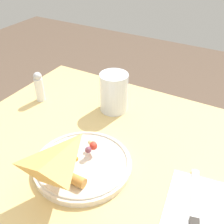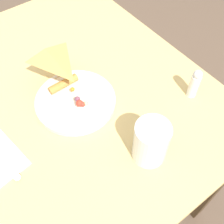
{
  "view_description": "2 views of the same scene",
  "coord_description": "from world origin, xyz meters",
  "px_view_note": "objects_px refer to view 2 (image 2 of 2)",
  "views": [
    {
      "loc": [
        -0.33,
        -0.29,
        1.28
      ],
      "look_at": [
        0.22,
        0.02,
        0.84
      ],
      "focal_mm": 45.0,
      "sensor_mm": 36.0,
      "label": 1
    },
    {
      "loc": [
        0.54,
        -0.21,
        1.44
      ],
      "look_at": [
        0.19,
        0.06,
        0.82
      ],
      "focal_mm": 45.0,
      "sensor_mm": 36.0,
      "label": 2
    }
  ],
  "objects_px": {
    "milk_glass": "(151,142)",
    "salt_shaker": "(195,83)",
    "dining_table": "(65,115)",
    "plate_pizza": "(75,100)"
  },
  "relations": [
    {
      "from": "plate_pizza",
      "to": "salt_shaker",
      "type": "relative_size",
      "value": 2.33
    },
    {
      "from": "dining_table",
      "to": "salt_shaker",
      "type": "bearing_deg",
      "value": 51.88
    },
    {
      "from": "milk_glass",
      "to": "salt_shaker",
      "type": "xyz_separation_m",
      "value": [
        -0.07,
        0.24,
        -0.01
      ]
    },
    {
      "from": "dining_table",
      "to": "plate_pizza",
      "type": "xyz_separation_m",
      "value": [
        0.06,
        0.02,
        0.13
      ]
    },
    {
      "from": "dining_table",
      "to": "milk_glass",
      "type": "relative_size",
      "value": 8.02
    },
    {
      "from": "salt_shaker",
      "to": "dining_table",
      "type": "bearing_deg",
      "value": -128.12
    },
    {
      "from": "milk_glass",
      "to": "salt_shaker",
      "type": "bearing_deg",
      "value": 107.24
    },
    {
      "from": "dining_table",
      "to": "salt_shaker",
      "type": "xyz_separation_m",
      "value": [
        0.25,
        0.32,
        0.17
      ]
    },
    {
      "from": "milk_glass",
      "to": "salt_shaker",
      "type": "distance_m",
      "value": 0.25
    },
    {
      "from": "dining_table",
      "to": "milk_glass",
      "type": "bearing_deg",
      "value": 13.65
    }
  ]
}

